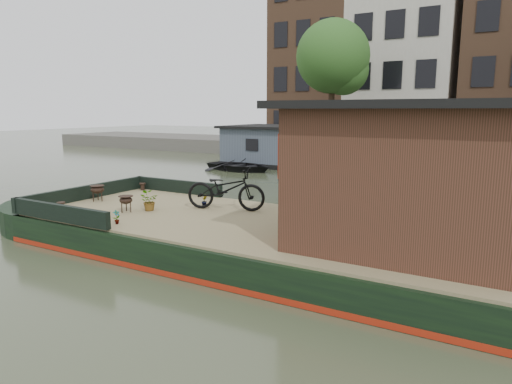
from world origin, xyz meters
The scene contains 19 objects.
ground centered at (0.00, 0.00, 0.00)m, with size 120.00×120.00×0.00m, color #2A3320.
houseboat_hull centered at (-1.33, 0.00, 0.27)m, with size 14.01×4.02×0.60m.
houseboat_deck centered at (0.00, 0.00, 0.62)m, with size 11.80×3.80×0.05m, color olive.
bow_bulwark centered at (-5.07, 0.00, 0.82)m, with size 3.00×4.00×0.35m.
cabin centered at (2.19, 0.00, 1.88)m, with size 4.00×3.50×2.42m.
bicycle centered at (-2.05, 0.73, 1.14)m, with size 0.65×1.85×0.97m, color black.
potted_plant_b centered at (-2.69, 0.75, 0.79)m, with size 0.16×0.13×0.28m, color brown.
potted_plant_c centered at (-3.54, -0.25, 0.87)m, with size 0.40×0.35×0.45m, color #B15F33.
potted_plant_d centered at (0.10, 1.70, 0.96)m, with size 0.35×0.35×0.62m, color brown.
potted_plant_e centered at (-3.22, -1.51, 0.79)m, with size 0.15×0.10×0.29m, color brown.
brazier_front centered at (-3.87, -0.62, 0.84)m, with size 0.35×0.35×0.38m, color black, non-canonical shape.
brazier_rear centered at (-5.44, -0.06, 0.85)m, with size 0.38×0.38×0.40m, color black, non-canonical shape.
bollard_port centered at (-5.60, 1.70, 0.75)m, with size 0.18×0.18×0.21m, color black.
bollard_stbd centered at (-5.22, -1.29, 0.76)m, with size 0.19×0.19×0.21m, color black.
dinghy centered at (-8.12, 10.96, 0.36)m, with size 2.50×3.50×0.73m, color black.
far_houseboat centered at (0.00, 14.00, 0.97)m, with size 20.40×4.40×2.11m.
quay centered at (0.00, 20.50, 0.45)m, with size 60.00×6.00×0.90m, color #47443F.
townhouse_row centered at (0.15, 27.50, 7.90)m, with size 27.25×8.00×16.50m.
tree_left centered at (-6.36, 19.07, 5.89)m, with size 4.40×4.40×7.40m.
Camera 1 is at (3.73, -7.87, 2.93)m, focal length 32.00 mm.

